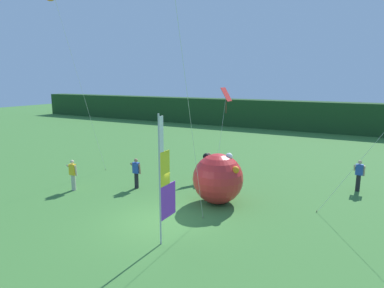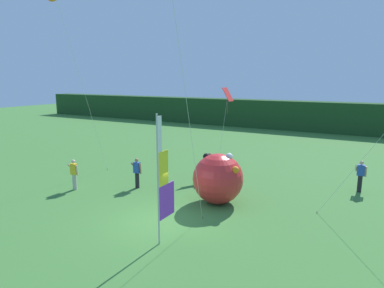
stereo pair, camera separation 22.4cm
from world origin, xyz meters
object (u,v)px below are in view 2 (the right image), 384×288
object	(u,v)px
inflatable_balloon	(218,179)
person_near_banner	(210,166)
person_far_left	(137,172)
folding_chair	(214,176)
kite_red_diamond_3	(228,97)
person_far_right	(74,174)
person_mid_field	(360,175)
banner_flag	(163,182)

from	to	relation	value
inflatable_balloon	person_near_banner	bearing A→B (deg)	122.47
person_far_left	folding_chair	xyz separation A→B (m)	(3.35, 2.46, -0.36)
person_far_left	inflatable_balloon	size ratio (longest dim) A/B	0.67
person_near_banner	kite_red_diamond_3	world-z (taller)	kite_red_diamond_3
person_far_right	person_mid_field	bearing A→B (deg)	27.96
person_far_right	folding_chair	distance (m)	7.44
person_near_banner	folding_chair	bearing A→B (deg)	-48.94
kite_red_diamond_3	person_near_banner	bearing A→B (deg)	-82.84
person_near_banner	person_far_right	bearing A→B (deg)	-138.31
person_far_left	kite_red_diamond_3	bearing A→B (deg)	69.38
person_far_left	inflatable_balloon	bearing A→B (deg)	1.19
banner_flag	person_far_right	size ratio (longest dim) A/B	2.85
person_far_right	kite_red_diamond_3	world-z (taller)	kite_red_diamond_3
person_far_right	inflatable_balloon	xyz separation A→B (m)	(7.42, 1.95, 0.32)
person_near_banner	folding_chair	distance (m)	0.89
person_near_banner	person_far_right	xyz separation A→B (m)	(-5.52, -4.92, -0.01)
person_mid_field	inflatable_balloon	world-z (taller)	inflatable_balloon
person_mid_field	folding_chair	distance (m)	7.59
person_near_banner	person_mid_field	size ratio (longest dim) A/B	0.99
person_far_left	kite_red_diamond_3	world-z (taller)	kite_red_diamond_3
person_mid_field	person_far_left	distance (m)	11.64
banner_flag	inflatable_balloon	xyz separation A→B (m)	(0.11, 4.36, -1.04)
person_far_left	person_far_right	size ratio (longest dim) A/B	1.00
kite_red_diamond_3	person_mid_field	bearing A→B (deg)	-8.80
folding_chair	kite_red_diamond_3	xyz separation A→B (m)	(-0.95, 3.93, 4.11)
person_near_banner	inflatable_balloon	xyz separation A→B (m)	(1.89, -2.97, 0.31)
person_far_right	inflatable_balloon	bearing A→B (deg)	14.70
inflatable_balloon	folding_chair	xyz separation A→B (m)	(-1.36, 2.36, -0.68)
person_far_left	kite_red_diamond_3	size ratio (longest dim) A/B	0.31
banner_flag	folding_chair	xyz separation A→B (m)	(-1.24, 6.71, -1.71)
kite_red_diamond_3	banner_flag	bearing A→B (deg)	-78.34
person_mid_field	banner_flag	bearing A→B (deg)	-121.93
banner_flag	person_far_left	world-z (taller)	banner_flag
banner_flag	person_mid_field	bearing A→B (deg)	58.07
person_near_banner	folding_chair	world-z (taller)	person_near_banner
banner_flag	person_far_left	bearing A→B (deg)	137.20
person_far_right	kite_red_diamond_3	distance (m)	10.39
person_far_right	kite_red_diamond_3	bearing A→B (deg)	58.17
banner_flag	folding_chair	size ratio (longest dim) A/B	5.22
banner_flag	folding_chair	bearing A→B (deg)	100.49
banner_flag	person_mid_field	size ratio (longest dim) A/B	2.80
person_mid_field	person_far_right	distance (m)	14.90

